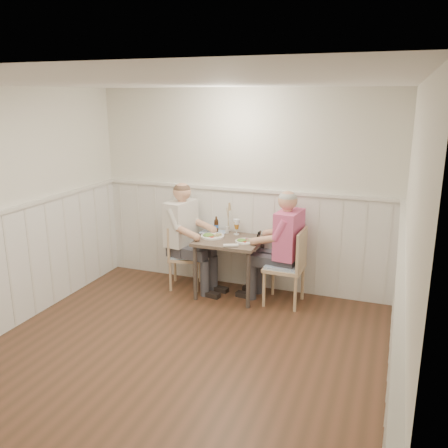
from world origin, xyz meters
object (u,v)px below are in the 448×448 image
beer_bottle (216,225)px  chair_right (289,264)px  dining_table (230,248)px  chair_left (181,253)px  man_in_pink (285,256)px  grass_vase (227,219)px  diner_cream (184,244)px

beer_bottle → chair_right: bearing=-13.8°
dining_table → chair_left: size_ratio=0.92×
beer_bottle → chair_left: bearing=-153.5°
man_in_pink → beer_bottle: size_ratio=6.79×
dining_table → grass_vase: grass_vase is taller
chair_right → grass_vase: 1.03m
dining_table → beer_bottle: size_ratio=3.76×
dining_table → beer_bottle: bearing=138.0°
chair_right → chair_left: bearing=178.1°
chair_left → man_in_pink: 1.41m
chair_left → diner_cream: 0.15m
chair_right → man_in_pink: bearing=147.3°
man_in_pink → beer_bottle: bearing=167.7°
beer_bottle → grass_vase: grass_vase is taller
chair_left → diner_cream: bearing=-12.1°
chair_right → beer_bottle: bearing=166.2°
dining_table → beer_bottle: 0.43m
chair_left → chair_right: bearing=-1.9°
chair_left → grass_vase: grass_vase is taller
chair_left → diner_cream: (0.05, -0.01, 0.14)m
man_in_pink → chair_left: bearing=179.9°
dining_table → chair_right: 0.78m
chair_left → man_in_pink: size_ratio=0.60×
dining_table → diner_cream: bearing=177.5°
beer_bottle → grass_vase: bearing=1.3°
chair_right → chair_left: size_ratio=1.11×
dining_table → grass_vase: size_ratio=1.82×
chair_right → grass_vase: size_ratio=2.20×
chair_left → grass_vase: (0.58, 0.21, 0.48)m
man_in_pink → diner_cream: 1.36m
chair_right → diner_cream: diner_cream is taller
dining_table → grass_vase: bearing=116.1°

